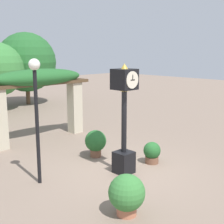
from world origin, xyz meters
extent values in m
plane|color=#7F6B5B|center=(0.00, 0.00, 0.00)|extent=(60.00, 60.00, 0.00)
cube|color=black|center=(-0.14, -0.16, 0.33)|extent=(0.51, 0.51, 0.66)
cylinder|color=black|center=(-0.14, -0.16, 1.56)|extent=(0.15, 0.15, 1.82)
cylinder|color=gold|center=(-0.14, -0.16, 2.49)|extent=(0.25, 0.25, 0.04)
cube|color=black|center=(-0.14, -0.16, 2.81)|extent=(0.59, 0.59, 0.59)
cylinder|color=beige|center=(-0.14, -0.46, 2.81)|extent=(0.48, 0.02, 0.48)
cylinder|color=beige|center=(-0.14, 0.15, 2.81)|extent=(0.48, 0.02, 0.48)
cube|color=black|center=(-0.14, -0.47, 2.81)|extent=(0.17, 0.01, 0.02)
cube|color=black|center=(-0.14, -0.47, 2.88)|extent=(0.02, 0.01, 0.15)
cone|color=gold|center=(-0.14, -0.16, 3.18)|extent=(0.21, 0.21, 0.15)
cube|color=#BCB299|center=(1.76, 4.60, 1.12)|extent=(0.49, 0.49, 2.24)
cube|color=#4C3823|center=(0.00, 4.36, 2.31)|extent=(4.60, 0.14, 0.13)
cube|color=#4C3823|center=(0.00, 4.60, 2.31)|extent=(4.60, 0.14, 0.13)
cube|color=#4C3823|center=(0.00, 4.84, 2.31)|extent=(4.60, 0.14, 0.13)
ellipsoid|color=#235B28|center=(0.00, 4.60, 2.55)|extent=(4.01, 1.09, 0.70)
cylinder|color=#B26B4C|center=(-1.88, -1.88, 0.11)|extent=(0.45, 0.45, 0.22)
sphere|color=#387A38|center=(-1.88, -1.88, 0.53)|extent=(0.83, 0.83, 0.83)
cylinder|color=brown|center=(0.22, 1.51, 0.15)|extent=(0.38, 0.38, 0.29)
sphere|color=#235B28|center=(0.22, 1.51, 0.57)|extent=(0.74, 0.74, 0.74)
cylinder|color=brown|center=(1.10, -0.24, 0.11)|extent=(0.43, 0.43, 0.22)
sphere|color=#235B28|center=(1.10, -0.24, 0.43)|extent=(0.56, 0.56, 0.56)
cylinder|color=black|center=(-2.33, 0.99, 1.55)|extent=(0.10, 0.10, 3.10)
sphere|color=white|center=(-2.33, 0.99, 3.26)|extent=(0.30, 0.30, 0.30)
cylinder|color=brown|center=(4.08, 12.74, 0.73)|extent=(0.28, 0.28, 1.45)
sphere|color=#235B28|center=(4.08, 12.74, 2.83)|extent=(3.93, 3.93, 3.93)
camera|label=1|loc=(-6.60, -6.20, 3.62)|focal=50.00mm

